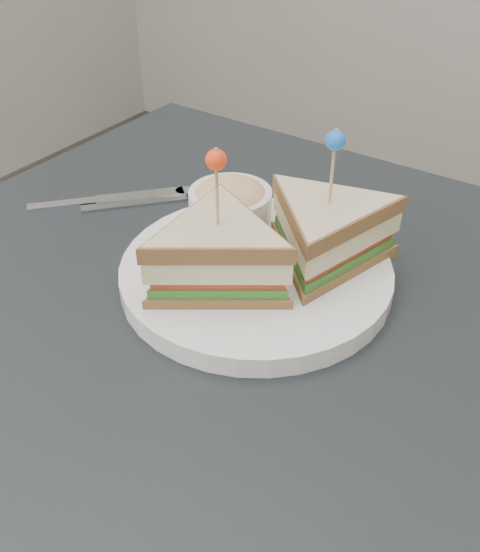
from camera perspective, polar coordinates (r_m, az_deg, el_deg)
The scene contains 4 objects.
table at distance 0.63m, azimuth -1.28°, elevation -9.39°, with size 0.80×0.80×0.75m.
plate_meal at distance 0.60m, azimuth 2.30°, elevation 2.86°, with size 0.31×0.30×0.16m.
cutlery_fork at distance 0.77m, azimuth -6.42°, elevation 7.14°, with size 0.15×0.16×0.01m.
cutlery_knife at distance 0.78m, azimuth -12.57°, elevation 6.91°, with size 0.15×0.16×0.01m.
Camera 1 is at (0.26, -0.35, 1.13)m, focal length 40.00 mm.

